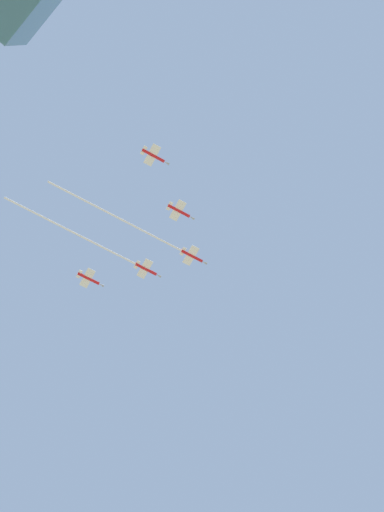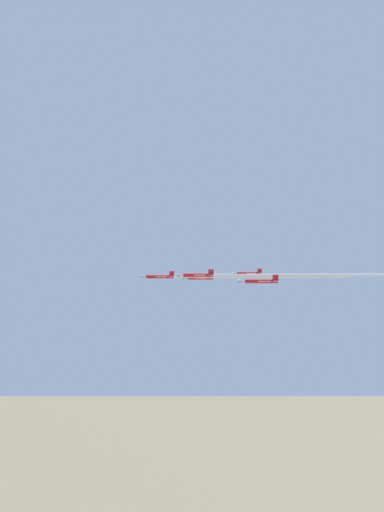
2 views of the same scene
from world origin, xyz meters
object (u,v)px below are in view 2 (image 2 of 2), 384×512
Objects in this scene: jet_starboard_inner at (200,278)px; jet_port_outer at (261,281)px; jet_lead at (223,277)px; jet_starboard_outer at (249,273)px; jet_port_inner at (265,275)px.

jet_starboard_inner is 1.00× the size of jet_port_outer.
jet_lead reaches higher than jet_port_outer.
jet_starboard_inner is 20.84m from jet_starboard_outer.
jet_port_inner is at bearing -142.96° from jet_starboard_inner.
jet_lead is 5.72× the size of jet_starboard_outer.
jet_starboard_inner reaches higher than jet_port_outer.
jet_lead is 16.99m from jet_port_inner.
jet_port_inner is at bearing -137.27° from jet_lead.
jet_lead is 14.46m from jet_starboard_inner.
jet_lead is at bearing 42.73° from jet_port_inner.
jet_starboard_inner is 40.96m from jet_port_outer.
jet_port_outer is at bearing 169.91° from jet_port_inner.
jet_lead is 5.72× the size of jet_starboard_inner.
jet_starboard_inner is (-28.85, -12.04, -0.62)m from jet_port_inner.
jet_port_outer is (40.38, 6.80, -1.06)m from jet_starboard_inner.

